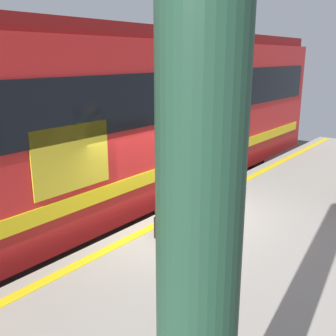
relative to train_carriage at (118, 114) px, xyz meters
The scene contains 9 objects.
ground_plane 3.31m from the train_carriage, 64.89° to the left, with size 26.13×26.13×0.00m, color #4C4742.
platform 4.38m from the train_carriage, 77.11° to the left, with size 17.42×3.86×1.11m, color #9E998E.
safety_line 2.75m from the train_carriage, 68.05° to the left, with size 17.07×0.16×0.01m, color yellow.
track_rail_near 2.76m from the train_carriage, 39.54° to the left, with size 22.64×0.08×0.16m, color slate.
track_rail_far 2.77m from the train_carriage, 39.97° to the right, with size 22.64×0.08×0.16m, color slate.
train_carriage is the anchor object (origin of this frame).
passenger 2.65m from the train_carriage, 63.72° to the left, with size 0.57×0.55×1.83m.
handbag 3.20m from the train_carriage, 58.59° to the left, with size 0.38×0.34×0.41m.
station_column 6.91m from the train_carriage, 48.03° to the left, with size 0.37×0.37×4.15m, color #1E3F2D.
Camera 1 is at (5.03, 4.12, 3.76)m, focal length 42.33 mm.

